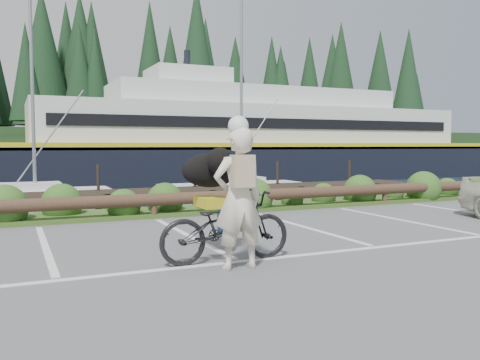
# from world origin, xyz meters

# --- Properties ---
(ground) EXTENTS (72.00, 72.00, 0.00)m
(ground) POSITION_xyz_m (0.00, 0.00, 0.00)
(ground) COLOR #525254
(harbor_backdrop) EXTENTS (170.00, 160.00, 30.00)m
(harbor_backdrop) POSITION_xyz_m (0.39, 78.47, -0.00)
(harbor_backdrop) COLOR #192E3E
(harbor_backdrop) RESTS_ON ground
(vegetation_strip) EXTENTS (34.00, 1.60, 0.10)m
(vegetation_strip) POSITION_xyz_m (0.00, 5.30, 0.05)
(vegetation_strip) COLOR #3D5B21
(vegetation_strip) RESTS_ON ground
(log_rail) EXTENTS (32.00, 0.30, 0.60)m
(log_rail) POSITION_xyz_m (0.00, 4.60, 0.00)
(log_rail) COLOR #443021
(log_rail) RESTS_ON ground
(bicycle) EXTENTS (2.07, 0.75, 1.08)m
(bicycle) POSITION_xyz_m (-0.18, -0.31, 0.54)
(bicycle) COLOR black
(bicycle) RESTS_ON ground
(cyclist) EXTENTS (0.74, 0.49, 2.01)m
(cyclist) POSITION_xyz_m (-0.19, -0.79, 1.00)
(cyclist) COLOR beige
(cyclist) RESTS_ON ground
(dog) EXTENTS (0.49, 0.97, 0.56)m
(dog) POSITION_xyz_m (-0.17, 0.34, 1.36)
(dog) COLOR black
(dog) RESTS_ON bicycle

